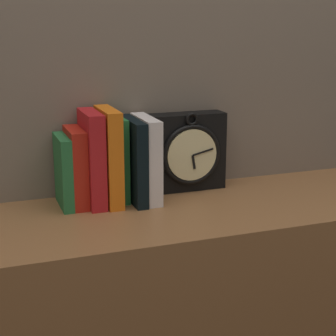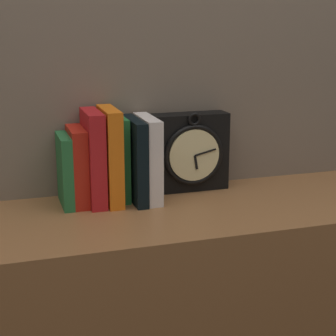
{
  "view_description": "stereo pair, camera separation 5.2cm",
  "coord_description": "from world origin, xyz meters",
  "px_view_note": "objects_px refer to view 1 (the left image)",
  "views": [
    {
      "loc": [
        -0.42,
        -1.17,
        1.37
      ],
      "look_at": [
        0.0,
        0.0,
        1.03
      ],
      "focal_mm": 60.0,
      "sensor_mm": 36.0,
      "label": 1
    },
    {
      "loc": [
        -0.37,
        -1.19,
        1.37
      ],
      "look_at": [
        0.0,
        0.0,
        1.03
      ],
      "focal_mm": 60.0,
      "sensor_mm": 36.0,
      "label": 2
    }
  ],
  "objects_px": {
    "book_slot2_red": "(92,159)",
    "book_slot4_green": "(119,159)",
    "book_slot1_red": "(76,167)",
    "book_slot6_white": "(146,159)",
    "book_slot3_orange": "(109,157)",
    "book_slot0_green": "(63,172)",
    "book_slot5_black": "(133,161)",
    "clock": "(187,152)"
  },
  "relations": [
    {
      "from": "book_slot2_red",
      "to": "book_slot1_red",
      "type": "bearing_deg",
      "value": 168.61
    },
    {
      "from": "book_slot2_red",
      "to": "book_slot4_green",
      "type": "distance_m",
      "value": 0.07
    },
    {
      "from": "book_slot0_green",
      "to": "book_slot4_green",
      "type": "height_order",
      "value": "book_slot4_green"
    },
    {
      "from": "book_slot1_red",
      "to": "book_slot6_white",
      "type": "distance_m",
      "value": 0.17
    },
    {
      "from": "book_slot1_red",
      "to": "book_slot5_black",
      "type": "bearing_deg",
      "value": -6.63
    },
    {
      "from": "book_slot1_red",
      "to": "book_slot3_orange",
      "type": "bearing_deg",
      "value": -7.23
    },
    {
      "from": "book_slot2_red",
      "to": "book_slot3_orange",
      "type": "bearing_deg",
      "value": -3.31
    },
    {
      "from": "book_slot5_black",
      "to": "book_slot1_red",
      "type": "bearing_deg",
      "value": 173.37
    },
    {
      "from": "book_slot4_green",
      "to": "book_slot5_black",
      "type": "bearing_deg",
      "value": -38.0
    },
    {
      "from": "clock",
      "to": "book_slot4_green",
      "type": "relative_size",
      "value": 1.02
    },
    {
      "from": "book_slot3_orange",
      "to": "book_slot5_black",
      "type": "height_order",
      "value": "book_slot3_orange"
    },
    {
      "from": "book_slot1_red",
      "to": "book_slot3_orange",
      "type": "relative_size",
      "value": 0.81
    },
    {
      "from": "book_slot1_red",
      "to": "book_slot5_black",
      "type": "xyz_separation_m",
      "value": [
        0.14,
        -0.02,
        0.01
      ]
    },
    {
      "from": "clock",
      "to": "book_slot4_green",
      "type": "bearing_deg",
      "value": -173.74
    },
    {
      "from": "clock",
      "to": "book_slot5_black",
      "type": "distance_m",
      "value": 0.16
    },
    {
      "from": "book_slot0_green",
      "to": "book_slot2_red",
      "type": "distance_m",
      "value": 0.07
    },
    {
      "from": "book_slot0_green",
      "to": "book_slot5_black",
      "type": "distance_m",
      "value": 0.17
    },
    {
      "from": "book_slot4_green",
      "to": "book_slot6_white",
      "type": "distance_m",
      "value": 0.07
    },
    {
      "from": "book_slot0_green",
      "to": "book_slot1_red",
      "type": "xyz_separation_m",
      "value": [
        0.03,
        0.0,
        0.01
      ]
    },
    {
      "from": "book_slot2_red",
      "to": "book_slot6_white",
      "type": "height_order",
      "value": "book_slot2_red"
    },
    {
      "from": "book_slot4_green",
      "to": "book_slot5_black",
      "type": "distance_m",
      "value": 0.04
    },
    {
      "from": "clock",
      "to": "book_slot1_red",
      "type": "relative_size",
      "value": 1.12
    },
    {
      "from": "book_slot5_black",
      "to": "book_slot6_white",
      "type": "height_order",
      "value": "book_slot6_white"
    },
    {
      "from": "clock",
      "to": "book_slot0_green",
      "type": "xyz_separation_m",
      "value": [
        -0.33,
        -0.03,
        -0.02
      ]
    },
    {
      "from": "clock",
      "to": "book_slot3_orange",
      "type": "distance_m",
      "value": 0.22
    },
    {
      "from": "book_slot3_orange",
      "to": "book_slot4_green",
      "type": "height_order",
      "value": "book_slot3_orange"
    },
    {
      "from": "book_slot3_orange",
      "to": "book_slot1_red",
      "type": "bearing_deg",
      "value": 172.77
    },
    {
      "from": "book_slot3_orange",
      "to": "book_slot6_white",
      "type": "relative_size",
      "value": 1.12
    },
    {
      "from": "book_slot0_green",
      "to": "book_slot4_green",
      "type": "relative_size",
      "value": 0.83
    },
    {
      "from": "book_slot2_red",
      "to": "book_slot3_orange",
      "type": "xyz_separation_m",
      "value": [
        0.04,
        -0.0,
        0.0
      ]
    },
    {
      "from": "book_slot2_red",
      "to": "book_slot4_green",
      "type": "bearing_deg",
      "value": 11.66
    },
    {
      "from": "book_slot3_orange",
      "to": "clock",
      "type": "bearing_deg",
      "value": 9.79
    },
    {
      "from": "book_slot0_green",
      "to": "book_slot5_black",
      "type": "height_order",
      "value": "book_slot5_black"
    },
    {
      "from": "clock",
      "to": "book_slot2_red",
      "type": "bearing_deg",
      "value": -172.25
    },
    {
      "from": "book_slot6_white",
      "to": "book_slot1_red",
      "type": "bearing_deg",
      "value": 175.55
    },
    {
      "from": "book_slot2_red",
      "to": "book_slot5_black",
      "type": "xyz_separation_m",
      "value": [
        0.1,
        -0.01,
        -0.01
      ]
    },
    {
      "from": "book_slot2_red",
      "to": "book_slot4_green",
      "type": "height_order",
      "value": "book_slot2_red"
    },
    {
      "from": "book_slot6_white",
      "to": "book_slot0_green",
      "type": "bearing_deg",
      "value": 176.32
    },
    {
      "from": "clock",
      "to": "book_slot0_green",
      "type": "relative_size",
      "value": 1.23
    },
    {
      "from": "clock",
      "to": "book_slot5_black",
      "type": "xyz_separation_m",
      "value": [
        -0.16,
        -0.04,
        0.0
      ]
    },
    {
      "from": "clock",
      "to": "book_slot3_orange",
      "type": "relative_size",
      "value": 0.91
    },
    {
      "from": "clock",
      "to": "book_slot6_white",
      "type": "bearing_deg",
      "value": -161.76
    }
  ]
}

